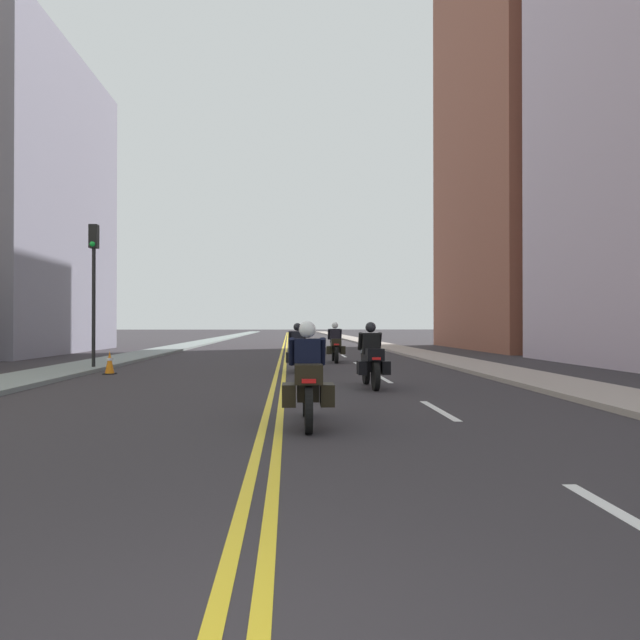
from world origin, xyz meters
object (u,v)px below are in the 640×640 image
at_px(motorcycle_1, 371,361).
at_px(traffic_cone_0, 110,363).
at_px(motorcycle_2, 297,352).
at_px(motorcycle_3, 335,346).
at_px(motorcycle_0, 307,382).
at_px(traffic_light_near, 94,270).

relative_size(motorcycle_1, traffic_cone_0, 2.97).
height_order(motorcycle_2, traffic_cone_0, motorcycle_2).
xyz_separation_m(motorcycle_1, motorcycle_2, (-1.73, 4.81, -0.01)).
bearing_deg(motorcycle_3, motorcycle_1, -88.70).
relative_size(motorcycle_0, motorcycle_1, 1.01).
height_order(motorcycle_2, traffic_light_near, traffic_light_near).
relative_size(motorcycle_2, motorcycle_3, 0.97).
bearing_deg(traffic_cone_0, traffic_light_near, 123.10).
bearing_deg(motorcycle_0, traffic_light_near, 122.41).
bearing_deg(motorcycle_3, motorcycle_0, -95.66).
bearing_deg(motorcycle_0, traffic_cone_0, 122.23).
bearing_deg(motorcycle_0, motorcycle_2, 90.41).
distance_m(motorcycle_0, motorcycle_1, 5.44).
relative_size(motorcycle_1, motorcycle_2, 0.98).
relative_size(motorcycle_1, motorcycle_3, 0.95).
bearing_deg(traffic_light_near, traffic_cone_0, -56.90).
xyz_separation_m(motorcycle_2, traffic_light_near, (-6.88, 1.02, 2.73)).
height_order(motorcycle_1, traffic_cone_0, motorcycle_1).
xyz_separation_m(motorcycle_2, motorcycle_3, (1.62, 4.71, 0.01)).
distance_m(motorcycle_1, traffic_light_near, 10.75).
distance_m(motorcycle_1, motorcycle_2, 5.12).
distance_m(motorcycle_3, traffic_cone_0, 9.14).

